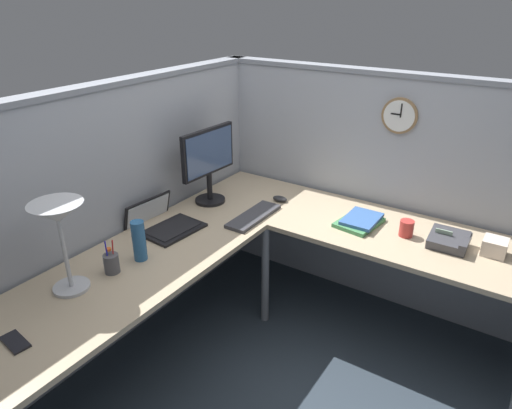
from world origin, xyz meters
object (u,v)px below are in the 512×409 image
Objects in this scene: keyboard at (254,216)px; laptop at (162,223)px; coffee_mug at (406,228)px; desk_lamp_dome at (58,220)px; book_stack at (360,221)px; computer_mouse at (280,199)px; cell_phone at (15,342)px; tissue_box at (495,247)px; monitor at (209,160)px; thermos_flask at (139,241)px; pen_cup at (111,263)px; office_phone at (450,241)px; wall_clock at (400,116)px.

laptop is at bearing 135.31° from keyboard.
keyboard is 4.48× the size of coffee_mug.
book_stack is (1.38, -0.89, -0.34)m from desk_lamp_dome.
laptop is at bearing 150.08° from computer_mouse.
cell_phone is at bearing 173.41° from keyboard.
tissue_box is at bearing -83.35° from coffee_mug.
coffee_mug is (0.24, -1.24, -0.25)m from monitor.
tissue_box is at bearing -85.34° from book_stack.
monitor is at bearing 11.10° from thermos_flask.
pen_cup is at bearing 164.55° from keyboard.
book_stack is 0.28m from coffee_mug.
book_stack is (0.28, -0.59, 0.01)m from keyboard.
monitor is 4.81× the size of computer_mouse.
keyboard is at bearing 104.71° from office_phone.
office_phone is 0.22m from tissue_box.
thermos_flask is at bearing -153.07° from laptop.
coffee_mug reaches higher than cell_phone.
wall_clock reaches higher than keyboard.
tissue_box is at bearing -66.72° from laptop.
laptop is at bearing 15.91° from pen_cup.
laptop is 0.91× the size of desk_lamp_dome.
laptop is 3.38× the size of tissue_box.
laptop reaches higher than keyboard.
book_stack is at bearing -76.26° from monitor.
office_phone is (0.24, -1.48, -0.26)m from monitor.
tissue_box is (0.06, -0.73, 0.02)m from book_stack.
desk_lamp_dome is 2.14× the size of office_phone.
cell_phone is (-0.57, -0.08, -0.05)m from pen_cup.
monitor is at bearing 124.07° from computer_mouse.
office_phone is at bearing -80.62° from monitor.
thermos_flask is 2.29× the size of coffee_mug.
keyboard is 3.58× the size of tissue_box.
computer_mouse is 1.78m from cell_phone.
laptop is 3.90× the size of computer_mouse.
book_stack is 3.20× the size of coffee_mug.
laptop is 1.09m from cell_phone.
tissue_box is at bearing -51.69° from pen_cup.
cell_phone is at bearing -160.46° from desk_lamp_dome.
cell_phone is (-1.47, 0.18, -0.01)m from keyboard.
book_stack is 0.68m from wall_clock.
monitor is 1.23× the size of laptop.
book_stack is at bearing 91.34° from coffee_mug.
thermos_flask is at bearing -12.12° from desk_lamp_dome.
computer_mouse is at bearing 87.44° from book_stack.
computer_mouse is 1.24m from pen_cup.
thermos_flask is 1.68m from office_phone.
thermos_flask is (0.73, 0.05, 0.10)m from cell_phone.
coffee_mug reaches higher than keyboard.
thermos_flask is (0.37, -0.08, -0.25)m from desk_lamp_dome.
book_stack is at bearing -55.40° from laptop.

